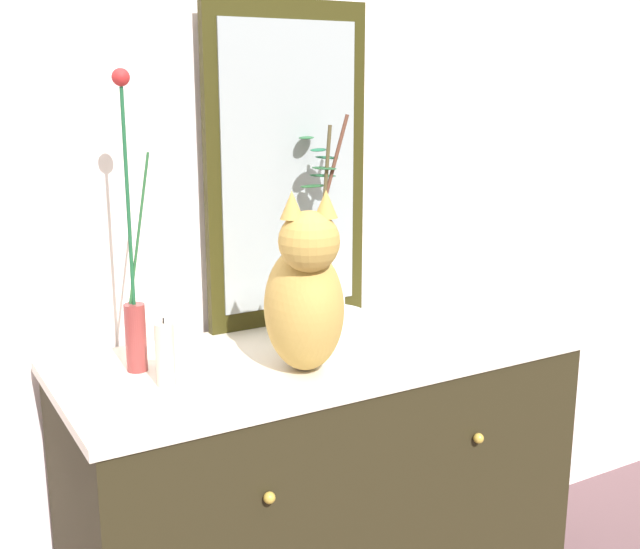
{
  "coord_description": "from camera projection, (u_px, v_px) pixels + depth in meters",
  "views": [
    {
      "loc": [
        -0.87,
        -1.51,
        1.42
      ],
      "look_at": [
        0.0,
        0.0,
        0.99
      ],
      "focal_mm": 44.38,
      "sensor_mm": 36.0,
      "label": 1
    }
  ],
  "objects": [
    {
      "name": "wall_back",
      "position": [
        255.0,
        131.0,
        2.0
      ],
      "size": [
        4.4,
        0.08,
        2.6
      ],
      "primitive_type": "cube",
      "color": "silver",
      "rests_on": "ground_plane"
    },
    {
      "name": "sideboard",
      "position": [
        320.0,
        507.0,
        1.94
      ],
      "size": [
        1.2,
        0.53,
        0.81
      ],
      "color": "black",
      "rests_on": "ground_plane"
    },
    {
      "name": "mirror_leaning",
      "position": [
        288.0,
        168.0,
        1.96
      ],
      "size": [
        0.44,
        0.03,
        0.8
      ],
      "color": "#2C280D",
      "rests_on": "sideboard"
    },
    {
      "name": "cat_sitting",
      "position": [
        305.0,
        296.0,
        1.68
      ],
      "size": [
        0.23,
        0.39,
        0.4
      ],
      "color": "#AD8942",
      "rests_on": "sideboard"
    },
    {
      "name": "vase_slim_green",
      "position": [
        134.0,
        295.0,
        1.67
      ],
      "size": [
        0.07,
        0.05,
        0.63
      ],
      "color": "maroon",
      "rests_on": "sideboard"
    },
    {
      "name": "bowl_porcelain",
      "position": [
        329.0,
        325.0,
        1.93
      ],
      "size": [
        0.19,
        0.19,
        0.06
      ],
      "primitive_type": "cylinder",
      "color": "white",
      "rests_on": "sideboard"
    },
    {
      "name": "vase_glass_clear",
      "position": [
        328.0,
        265.0,
        1.9
      ],
      "size": [
        0.13,
        0.19,
        0.48
      ],
      "color": "silver",
      "rests_on": "bowl_porcelain"
    },
    {
      "name": "candle_pillar",
      "position": [
        165.0,
        354.0,
        1.61
      ],
      "size": [
        0.04,
        0.04,
        0.14
      ],
      "color": "beige",
      "rests_on": "sideboard"
    }
  ]
}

